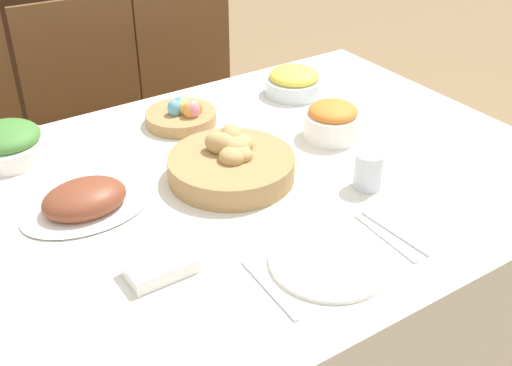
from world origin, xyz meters
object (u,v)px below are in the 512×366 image
object	(u,v)px
knife	(385,238)
egg_basket	(182,115)
pineapple_bowl	(294,82)
dinner_plate	(330,261)
carrot_bowl	(332,121)
green_salad_bowl	(6,143)
sideboard	(47,59)
ham_platter	(85,201)
butter_dish	(160,267)
spoon	(395,233)
bread_basket	(232,163)
chair_far_center	(97,130)
drinking_cup	(369,170)
fork	(269,289)
chair_far_right	(205,101)

from	to	relation	value
knife	egg_basket	bearing A→B (deg)	100.99
pineapple_bowl	dinner_plate	distance (m)	0.82
knife	carrot_bowl	bearing A→B (deg)	67.62
egg_basket	green_salad_bowl	distance (m)	0.46
sideboard	ham_platter	xyz separation A→B (m)	(-0.45, -1.84, 0.36)
butter_dish	spoon	bearing A→B (deg)	-18.50
dinner_plate	spoon	distance (m)	0.18
bread_basket	carrot_bowl	bearing A→B (deg)	4.82
pineapple_bowl	chair_far_center	bearing A→B (deg)	127.30
ham_platter	green_salad_bowl	xyz separation A→B (m)	(-0.08, 0.34, 0.02)
knife	pineapple_bowl	bearing A→B (deg)	71.13
sideboard	ham_platter	bearing A→B (deg)	-103.74
ham_platter	spoon	size ratio (longest dim) A/B	1.53
chair_far_center	butter_dish	xyz separation A→B (m)	(-0.28, -1.12, 0.26)
bread_basket	dinner_plate	size ratio (longest dim) A/B	1.25
spoon	drinking_cup	distance (m)	0.19
pineapple_bowl	drinking_cup	size ratio (longest dim) A/B	1.97
fork	dinner_plate	bearing A→B (deg)	2.75
dinner_plate	fork	size ratio (longest dim) A/B	1.28
chair_far_right	drinking_cup	world-z (taller)	chair_far_right
drinking_cup	butter_dish	bearing A→B (deg)	-178.27
sideboard	spoon	distance (m)	2.31
dinner_plate	bread_basket	bearing A→B (deg)	88.35
chair_far_center	knife	xyz separation A→B (m)	(0.16, -1.28, 0.25)
bread_basket	knife	bearing A→B (deg)	-70.68
bread_basket	spoon	size ratio (longest dim) A/B	1.59
sideboard	carrot_bowl	bearing A→B (deg)	-83.02
chair_far_right	ham_platter	size ratio (longest dim) A/B	3.28
green_salad_bowl	drinking_cup	distance (m)	0.90
ham_platter	fork	distance (m)	0.48
knife	butter_dish	distance (m)	0.47
spoon	butter_dish	size ratio (longest dim) A/B	1.43
knife	spoon	world-z (taller)	same
bread_basket	dinner_plate	bearing A→B (deg)	-91.65
chair_far_center	egg_basket	size ratio (longest dim) A/B	4.87
knife	spoon	size ratio (longest dim) A/B	1.00
green_salad_bowl	carrot_bowl	size ratio (longest dim) A/B	1.33
chair_far_center	knife	bearing A→B (deg)	-77.63
green_salad_bowl	dinner_plate	bearing A→B (deg)	-62.10
bread_basket	butter_dish	size ratio (longest dim) A/B	2.28
spoon	fork	bearing A→B (deg)	177.25
green_salad_bowl	spoon	world-z (taller)	green_salad_bowl
bread_basket	knife	world-z (taller)	bread_basket
dinner_plate	sideboard	bearing A→B (deg)	87.16
egg_basket	green_salad_bowl	world-z (taller)	green_salad_bowl
spoon	drinking_cup	world-z (taller)	drinking_cup
green_salad_bowl	knife	bearing A→B (deg)	-54.32
fork	knife	xyz separation A→B (m)	(0.29, 0.00, 0.00)
carrot_bowl	butter_dish	size ratio (longest dim) A/B	1.15
ham_platter	fork	world-z (taller)	ham_platter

